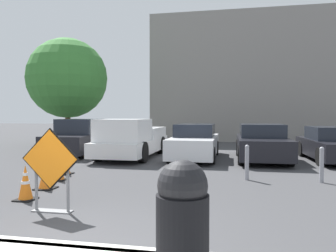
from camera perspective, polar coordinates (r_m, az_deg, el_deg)
ground_plane at (r=14.04m, az=2.53°, el=-5.34°), size 96.00×96.00×0.00m
curb_lip at (r=4.62m, az=-17.24°, el=-19.82°), size 24.73×0.20×0.14m
road_closed_sign at (r=6.36m, az=-19.78°, el=-6.56°), size 1.12×0.20×1.54m
traffic_cone_nearest at (r=7.53m, az=-23.58°, el=-9.06°), size 0.39×0.39×0.74m
traffic_cone_second at (r=8.46m, az=-20.54°, el=-8.03°), size 0.44×0.44×0.68m
traffic_cone_third at (r=9.46m, az=-18.53°, el=-6.66°), size 0.41×0.41×0.78m
traffic_cone_fourth at (r=10.33m, az=-17.46°, el=-6.03°), size 0.40×0.40×0.74m
parked_car_nearest at (r=15.30m, az=-15.18°, el=-2.10°), size 2.01×4.20×1.59m
pickup_truck at (r=13.58m, az=-6.64°, el=-2.51°), size 2.08×5.06×1.62m
parked_car_second at (r=13.42m, az=4.71°, el=-2.86°), size 1.78×4.55×1.41m
parked_car_third at (r=13.38m, az=16.01°, el=-2.88°), size 1.92×4.43×1.42m
parked_car_fourth at (r=14.13m, az=26.63°, el=-2.98°), size 1.90×4.35×1.32m
trash_bin at (r=3.49m, az=2.54°, el=-15.44°), size 0.55×0.55×1.18m
bollard_nearest at (r=9.25m, az=13.58°, el=-6.00°), size 0.12×0.12×0.97m
bollard_second at (r=9.53m, az=25.19°, el=-5.96°), size 0.12×0.12×0.94m
building_facade_backdrop at (r=24.49m, az=14.26°, el=7.84°), size 13.76×5.00×8.65m
street_tree_behind_lot at (r=20.88m, az=-17.12°, el=7.93°), size 4.79×4.79×6.39m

